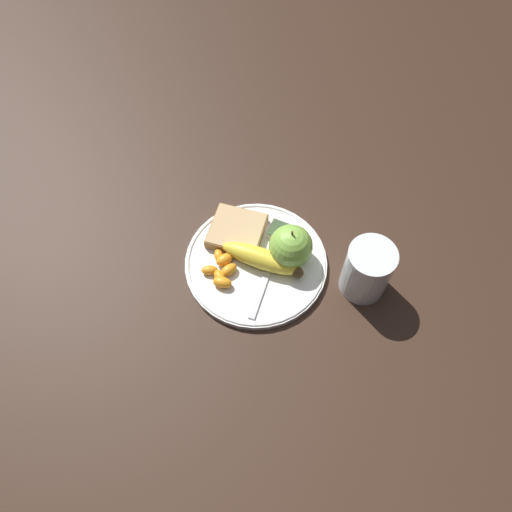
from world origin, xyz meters
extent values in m
plane|color=#332116|center=(0.00, 0.00, 0.00)|extent=(3.00, 3.00, 0.00)
cylinder|color=white|center=(0.00, 0.00, 0.01)|extent=(0.26, 0.26, 0.01)
torus|color=white|center=(0.00, 0.00, 0.01)|extent=(0.26, 0.26, 0.01)
cylinder|color=silver|center=(0.19, 0.04, 0.06)|extent=(0.08, 0.08, 0.11)
cylinder|color=orange|center=(0.19, 0.04, 0.05)|extent=(0.07, 0.07, 0.09)
sphere|color=#84BC47|center=(0.05, 0.03, 0.05)|extent=(0.08, 0.08, 0.08)
cylinder|color=brown|center=(0.05, 0.03, 0.09)|extent=(0.00, 0.00, 0.01)
ellipsoid|color=yellow|center=(0.01, 0.00, 0.03)|extent=(0.15, 0.05, 0.04)
sphere|color=#473319|center=(0.08, 0.00, 0.03)|extent=(0.02, 0.02, 0.02)
cube|color=olive|center=(-0.06, 0.04, 0.02)|extent=(0.11, 0.11, 0.02)
cube|color=tan|center=(-0.06, 0.04, 0.02)|extent=(0.11, 0.10, 0.02)
cube|color=silver|center=(0.03, -0.05, 0.01)|extent=(0.03, 0.13, 0.00)
cube|color=silver|center=(0.02, 0.04, 0.01)|extent=(0.03, 0.06, 0.00)
cube|color=white|center=(0.02, 0.07, 0.02)|extent=(0.04, 0.03, 0.02)
cube|color=#334728|center=(0.02, 0.07, 0.03)|extent=(0.04, 0.04, 0.00)
ellipsoid|color=orange|center=(-0.05, -0.02, 0.02)|extent=(0.04, 0.04, 0.02)
ellipsoid|color=orange|center=(-0.03, -0.07, 0.02)|extent=(0.04, 0.03, 0.02)
ellipsoid|color=orange|center=(-0.07, -0.06, 0.02)|extent=(0.03, 0.03, 0.02)
ellipsoid|color=orange|center=(-0.07, -0.02, 0.02)|extent=(0.03, 0.03, 0.01)
ellipsoid|color=orange|center=(-0.04, -0.04, 0.02)|extent=(0.03, 0.04, 0.02)
ellipsoid|color=orange|center=(-0.04, -0.06, 0.02)|extent=(0.04, 0.03, 0.02)
camera|label=1|loc=(0.19, -0.41, 0.81)|focal=35.00mm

